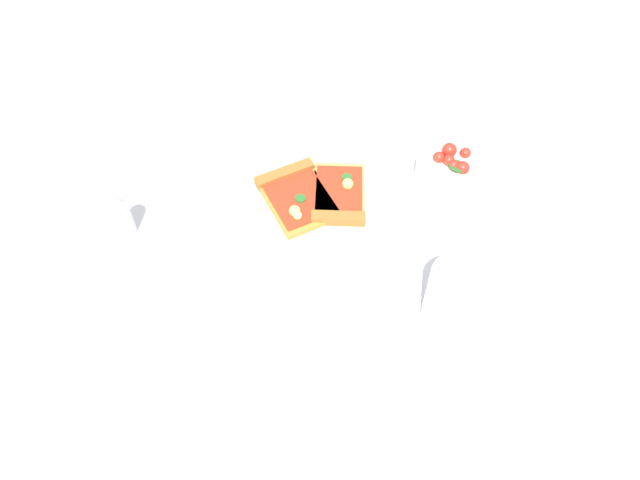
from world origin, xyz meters
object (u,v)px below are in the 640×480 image
object	(u,v)px
plate	(315,197)
pizza_slice_far	(339,197)
paper_napkin	(263,349)
pizza_slice_near	(296,194)
soda_glass	(453,298)
pepper_shaker	(123,217)
salad_bowl	(447,170)

from	to	relation	value
plate	pizza_slice_far	distance (m)	0.04
plate	paper_napkin	size ratio (longest dim) A/B	1.85
paper_napkin	pizza_slice_far	bearing A→B (deg)	85.12
pizza_slice_near	soda_glass	distance (m)	0.31
plate	soda_glass	distance (m)	0.30
pepper_shaker	soda_glass	bearing A→B (deg)	0.13
plate	paper_napkin	xyz separation A→B (m)	(0.02, -0.28, -0.01)
pizza_slice_far	soda_glass	distance (m)	0.26
pizza_slice_near	soda_glass	xyz separation A→B (m)	(0.28, -0.14, 0.03)
salad_bowl	pepper_shaker	distance (m)	0.53
salad_bowl	pepper_shaker	world-z (taller)	pepper_shaker
pepper_shaker	pizza_slice_near	bearing A→B (deg)	30.85
plate	soda_glass	xyz separation A→B (m)	(0.25, -0.15, 0.05)
pizza_slice_far	soda_glass	bearing A→B (deg)	-36.61
pizza_slice_near	salad_bowl	world-z (taller)	salad_bowl
pizza_slice_far	paper_napkin	world-z (taller)	pizza_slice_far
paper_napkin	pizza_slice_near	bearing A→B (deg)	99.40
plate	soda_glass	size ratio (longest dim) A/B	2.30
pizza_slice_near	pizza_slice_far	bearing A→B (deg)	13.70
plate	pizza_slice_near	world-z (taller)	pizza_slice_near
salad_bowl	paper_napkin	world-z (taller)	salad_bowl
pizza_slice_far	pepper_shaker	size ratio (longest dim) A/B	1.87
plate	pepper_shaker	distance (m)	0.31
salad_bowl	soda_glass	xyz separation A→B (m)	(0.05, -0.26, 0.02)
pepper_shaker	plate	bearing A→B (deg)	30.55
pizza_slice_far	salad_bowl	distance (m)	0.19
soda_glass	pizza_slice_far	bearing A→B (deg)	143.39
plate	pizza_slice_far	bearing A→B (deg)	2.78
pizza_slice_near	paper_napkin	world-z (taller)	pizza_slice_near
plate	pizza_slice_near	bearing A→B (deg)	-152.06
salad_bowl	paper_napkin	distance (m)	0.43
paper_napkin	pepper_shaker	size ratio (longest dim) A/B	1.78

